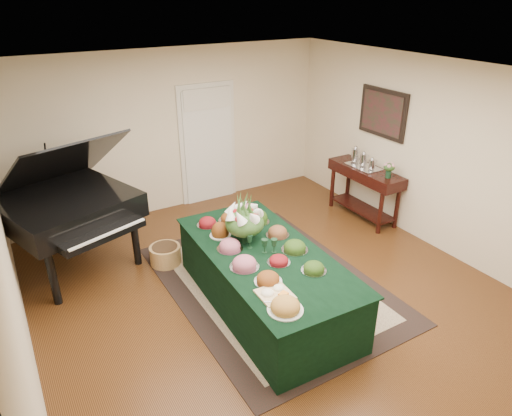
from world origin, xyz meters
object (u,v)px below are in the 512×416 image
floral_centerpiece (245,219)px  grand_piano (65,204)px  buffet_table (265,279)px  mahogany_sideboard (365,179)px

floral_centerpiece → grand_piano: (-1.75, 1.74, -0.09)m
floral_centerpiece → grand_piano: bearing=135.2°
buffet_table → mahogany_sideboard: (2.69, 1.22, 0.30)m
grand_piano → mahogany_sideboard: (4.49, -0.90, -0.26)m
floral_centerpiece → grand_piano: grand_piano is taller
buffet_table → grand_piano: bearing=130.3°
buffet_table → mahogany_sideboard: bearing=24.5°
grand_piano → mahogany_sideboard: size_ratio=1.57×
mahogany_sideboard → grand_piano: bearing=168.7°
buffet_table → grand_piano: 2.84m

